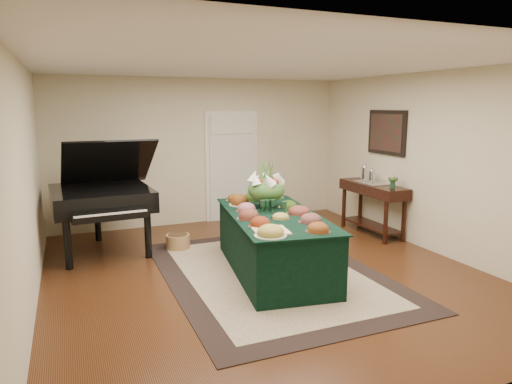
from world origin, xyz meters
name	(u,v)px	position (x,y,z in m)	size (l,w,h in m)	color
ground	(265,273)	(0.00, 0.00, 0.00)	(6.00, 6.00, 0.00)	black
area_rug	(271,273)	(0.07, -0.05, 0.01)	(2.69, 3.77, 0.01)	black
kitchen_doorway	(232,168)	(0.60, 2.97, 1.02)	(1.05, 0.07, 2.10)	silver
buffet_table	(274,243)	(0.13, 0.00, 0.40)	(1.45, 2.50, 0.80)	black
food_platters	(269,211)	(0.06, 0.00, 0.84)	(1.24, 2.26, 0.12)	white
cutting_board	(271,229)	(-0.26, -0.75, 0.83)	(0.43, 0.43, 0.10)	tan
green_goblets	(272,207)	(0.12, 0.05, 0.89)	(0.30, 0.26, 0.18)	#163721
floral_centerpiece	(266,185)	(0.20, 0.40, 1.11)	(0.54, 0.54, 0.54)	#163721
grand_piano	(102,197)	(-1.89, 1.77, 0.86)	(1.58, 1.76, 1.72)	black
wicker_basket	(178,242)	(-0.82, 1.49, 0.11)	(0.37, 0.37, 0.23)	olive
mahogany_sideboard	(373,195)	(2.50, 1.06, 0.69)	(0.45, 1.42, 0.88)	black
tea_service	(369,176)	(2.50, 1.21, 1.00)	(0.34, 0.58, 0.30)	white
pink_bouquet	(393,179)	(2.50, 0.56, 1.04)	(0.18, 0.18, 0.23)	#163721
wall_painting	(387,133)	(2.72, 1.06, 1.75)	(0.05, 0.95, 0.75)	black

